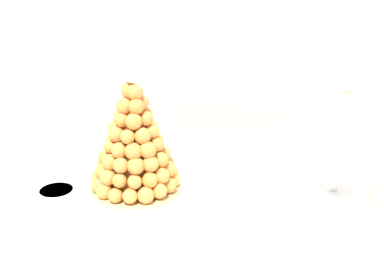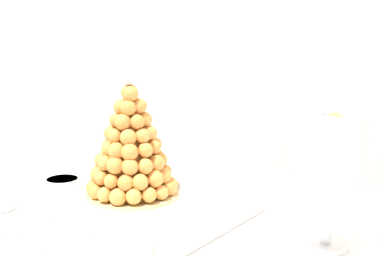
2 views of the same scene
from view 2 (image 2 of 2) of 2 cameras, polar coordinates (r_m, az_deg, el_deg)
name	(u,v)px [view 2 (image 2 of 2)]	position (r m, az deg, el deg)	size (l,w,h in m)	color
serving_tray	(112,210)	(1.23, -8.76, -8.82)	(0.57, 0.44, 0.02)	white
croquembouche	(131,148)	(1.28, -6.68, -2.19)	(0.23, 0.23, 0.31)	tan
dessert_cup_mid_left	(39,208)	(1.19, -16.34, -8.40)	(0.06, 0.06, 0.06)	silver
dessert_cup_centre	(80,225)	(1.08, -12.17, -10.30)	(0.06, 0.06, 0.05)	silver
dessert_cup_mid_right	(138,242)	(0.99, -5.96, -12.25)	(0.05, 0.05, 0.05)	silver
creme_brulee_ramekin	(62,183)	(1.39, -13.96, -5.87)	(0.09, 0.09, 0.03)	white
macaron_goblet	(330,164)	(1.02, 14.81, -3.80)	(0.14, 0.14, 0.28)	white
wine_glass	(140,127)	(1.59, -5.67, 0.09)	(0.07, 0.07, 0.16)	silver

